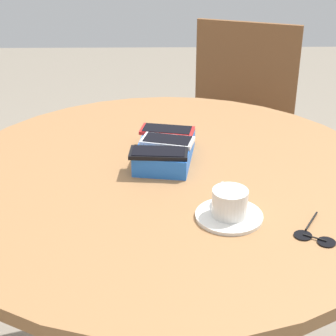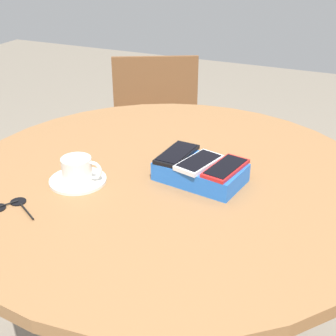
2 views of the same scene
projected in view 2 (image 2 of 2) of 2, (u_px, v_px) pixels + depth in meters
round_table at (168, 209)px, 1.26m from camera, size 1.10×1.10×0.76m
phone_box at (200, 172)px, 1.17m from camera, size 0.23×0.16×0.05m
phone_red at (226, 168)px, 1.13m from camera, size 0.09×0.15×0.01m
phone_white at (199, 162)px, 1.16m from camera, size 0.10×0.14×0.01m
phone_black at (177, 154)px, 1.20m from camera, size 0.08×0.14×0.01m
saucer at (78, 180)px, 1.18m from camera, size 0.14×0.14×0.01m
coffee_cup at (78, 168)px, 1.16m from camera, size 0.10×0.08×0.06m
sunglasses at (10, 206)px, 1.07m from camera, size 0.13×0.08×0.01m
chair_far_side at (157, 146)px, 2.14m from camera, size 0.55×0.55×0.82m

